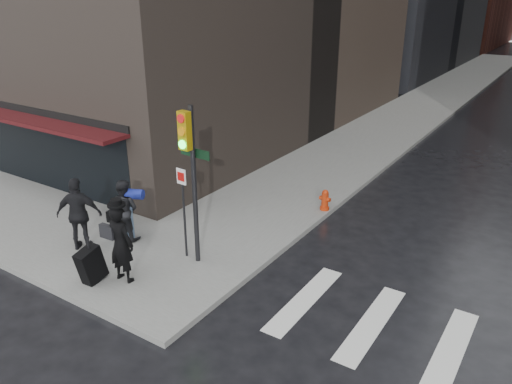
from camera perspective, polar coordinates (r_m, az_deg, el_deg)
ground at (r=12.73m, az=-10.86°, el=-9.25°), size 140.00×140.00×0.00m
sidewalk_left at (r=36.08m, az=20.48°, el=10.41°), size 4.00×50.00×0.15m
crosswalk at (r=10.83m, az=25.58°, el=-17.58°), size 8.50×3.00×0.01m
storefront at (r=18.24m, az=-23.30°, el=5.30°), size 8.40×1.11×2.83m
man_overcoat at (r=12.04m, az=-15.87°, el=-6.04°), size 1.09×1.10×2.11m
man_jeans at (r=14.00m, az=-14.83°, el=-1.94°), size 1.25×0.82×1.72m
man_greycoat at (r=13.74m, az=-19.56°, el=-2.41°), size 1.23×1.06×1.98m
traffic_light at (r=11.80m, az=-7.61°, el=3.04°), size 1.00×0.47×3.99m
fire_hydrant at (r=15.67m, az=7.88°, el=-1.00°), size 0.37×0.29×0.67m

